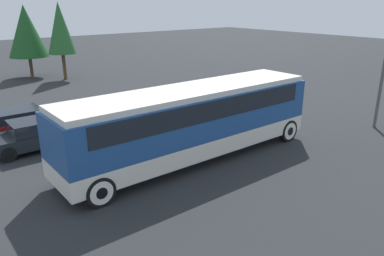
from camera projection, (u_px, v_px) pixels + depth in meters
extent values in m
plane|color=#26282B|center=(192.00, 159.00, 15.92)|extent=(120.00, 120.00, 0.00)
cube|color=silver|center=(192.00, 141.00, 15.66)|extent=(11.47, 2.56, 0.72)
cube|color=navy|center=(192.00, 114.00, 15.27)|extent=(11.47, 2.56, 1.68)
cube|color=black|center=(192.00, 104.00, 15.14)|extent=(10.09, 2.60, 0.75)
cube|color=silver|center=(192.00, 91.00, 14.97)|extent=(11.24, 2.36, 0.22)
cube|color=navy|center=(279.00, 98.00, 18.64)|extent=(0.36, 2.46, 1.91)
cylinder|color=black|center=(288.00, 131.00, 17.77)|extent=(1.04, 0.28, 1.04)
cylinder|color=silver|center=(288.00, 131.00, 17.77)|extent=(0.81, 0.30, 0.81)
cylinder|color=black|center=(288.00, 131.00, 17.77)|extent=(0.39, 0.32, 0.39)
cylinder|color=black|center=(251.00, 119.00, 19.51)|extent=(1.04, 0.28, 1.04)
cylinder|color=silver|center=(251.00, 119.00, 19.51)|extent=(0.81, 0.30, 0.81)
cylinder|color=black|center=(251.00, 119.00, 19.51)|extent=(0.39, 0.32, 0.39)
cylinder|color=black|center=(100.00, 192.00, 12.08)|extent=(1.04, 0.28, 1.04)
cylinder|color=silver|center=(100.00, 192.00, 12.08)|extent=(0.81, 0.30, 0.81)
cylinder|color=black|center=(100.00, 192.00, 12.08)|extent=(0.39, 0.32, 0.39)
cylinder|color=black|center=(72.00, 168.00, 13.82)|extent=(1.04, 0.28, 1.04)
cylinder|color=silver|center=(72.00, 168.00, 13.82)|extent=(0.81, 0.30, 0.81)
cylinder|color=black|center=(72.00, 168.00, 13.82)|extent=(0.39, 0.32, 0.39)
cube|color=maroon|center=(22.00, 125.00, 18.44)|extent=(4.22, 1.88, 0.64)
cube|color=black|center=(16.00, 114.00, 18.16)|extent=(2.19, 1.70, 0.48)
cylinder|color=black|center=(61.00, 127.00, 18.85)|extent=(0.66, 0.22, 0.66)
cylinder|color=black|center=(61.00, 127.00, 18.85)|extent=(0.25, 0.26, 0.25)
cylinder|color=black|center=(50.00, 119.00, 20.11)|extent=(0.66, 0.22, 0.66)
cylinder|color=black|center=(50.00, 119.00, 20.11)|extent=(0.25, 0.26, 0.25)
cube|color=silver|center=(123.00, 115.00, 20.11)|extent=(4.08, 1.71, 0.60)
cube|color=black|center=(120.00, 105.00, 19.82)|extent=(2.12, 1.54, 0.60)
cylinder|color=black|center=(156.00, 117.00, 20.55)|extent=(0.64, 0.22, 0.64)
cylinder|color=black|center=(156.00, 117.00, 20.55)|extent=(0.24, 0.26, 0.24)
cylinder|color=black|center=(141.00, 111.00, 21.69)|extent=(0.64, 0.22, 0.64)
cylinder|color=black|center=(141.00, 111.00, 21.69)|extent=(0.24, 0.26, 0.24)
cylinder|color=black|center=(103.00, 128.00, 18.68)|extent=(0.64, 0.22, 0.64)
cylinder|color=black|center=(103.00, 128.00, 18.68)|extent=(0.24, 0.26, 0.24)
cylinder|color=black|center=(90.00, 121.00, 19.81)|extent=(0.64, 0.22, 0.64)
cylinder|color=black|center=(90.00, 121.00, 19.81)|extent=(0.24, 0.26, 0.24)
cube|color=black|center=(41.00, 136.00, 16.96)|extent=(4.08, 1.76, 0.58)
cube|color=black|center=(35.00, 126.00, 16.68)|extent=(2.12, 1.58, 0.54)
cylinder|color=black|center=(82.00, 138.00, 17.38)|extent=(0.64, 0.22, 0.64)
cylinder|color=black|center=(82.00, 138.00, 17.38)|extent=(0.24, 0.26, 0.24)
cylinder|color=black|center=(69.00, 129.00, 18.55)|extent=(0.64, 0.22, 0.64)
cylinder|color=black|center=(69.00, 129.00, 18.55)|extent=(0.24, 0.26, 0.24)
cylinder|color=black|center=(8.00, 154.00, 15.51)|extent=(0.64, 0.22, 0.64)
cylinder|color=black|center=(8.00, 154.00, 15.51)|extent=(0.24, 0.26, 0.24)
cylinder|color=#515156|center=(382.00, 76.00, 19.00)|extent=(0.16, 0.16, 5.49)
cylinder|color=brown|center=(64.00, 66.00, 31.72)|extent=(0.28, 0.28, 2.17)
cone|color=#28602D|center=(60.00, 28.00, 30.70)|extent=(2.27, 2.27, 4.16)
cylinder|color=brown|center=(31.00, 67.00, 32.77)|extent=(0.28, 0.28, 1.76)
cone|color=#1E5123|center=(26.00, 31.00, 31.79)|extent=(3.27, 3.27, 4.33)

